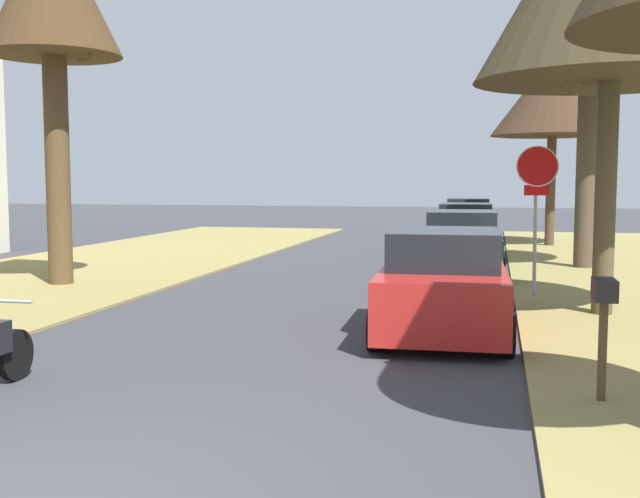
# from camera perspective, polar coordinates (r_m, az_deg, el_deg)

# --- Properties ---
(stop_sign_far) EXTENTS (0.81, 0.55, 2.94)m
(stop_sign_far) POSITION_cam_1_polar(r_m,az_deg,el_deg) (15.47, 15.94, 4.44)
(stop_sign_far) COLOR #9EA0A5
(stop_sign_far) RESTS_ON grass_verge_right
(street_tree_right_mid_b) EXTENTS (4.15, 4.15, 8.16)m
(street_tree_right_mid_b) POSITION_cam_1_polar(r_m,az_deg,el_deg) (21.29, 19.61, 16.18)
(street_tree_right_mid_b) COLOR #493A2B
(street_tree_right_mid_b) RESTS_ON grass_verge_right
(street_tree_right_far) EXTENTS (4.19, 4.19, 6.57)m
(street_tree_right_far) POSITION_cam_1_polar(r_m,az_deg,el_deg) (27.68, 17.09, 10.97)
(street_tree_right_far) COLOR #4A3626
(street_tree_right_far) RESTS_ON grass_verge_right
(parked_sedan_red) EXTENTS (2.09, 4.47, 1.57)m
(parked_sedan_red) POSITION_cam_1_polar(r_m,az_deg,el_deg) (11.88, 9.28, -2.63)
(parked_sedan_red) COLOR red
(parked_sedan_red) RESTS_ON ground
(parked_sedan_green) EXTENTS (2.09, 4.47, 1.57)m
(parked_sedan_green) POSITION_cam_1_polar(r_m,az_deg,el_deg) (18.93, 10.55, 0.28)
(parked_sedan_green) COLOR #28663D
(parked_sedan_green) RESTS_ON ground
(parked_sedan_white) EXTENTS (2.09, 4.47, 1.57)m
(parked_sedan_white) POSITION_cam_1_polar(r_m,az_deg,el_deg) (24.73, 10.82, 1.42)
(parked_sedan_white) COLOR white
(parked_sedan_white) RESTS_ON ground
(parked_sedan_navy) EXTENTS (2.09, 4.47, 1.57)m
(parked_sedan_navy) POSITION_cam_1_polar(r_m,az_deg,el_deg) (31.07, 11.02, 2.19)
(parked_sedan_navy) COLOR navy
(parked_sedan_navy) RESTS_ON ground
(curbside_mailbox) EXTENTS (0.22, 0.44, 1.27)m
(curbside_mailbox) POSITION_cam_1_polar(r_m,az_deg,el_deg) (8.36, 20.52, -3.91)
(curbside_mailbox) COLOR brown
(curbside_mailbox) RESTS_ON grass_verge_right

